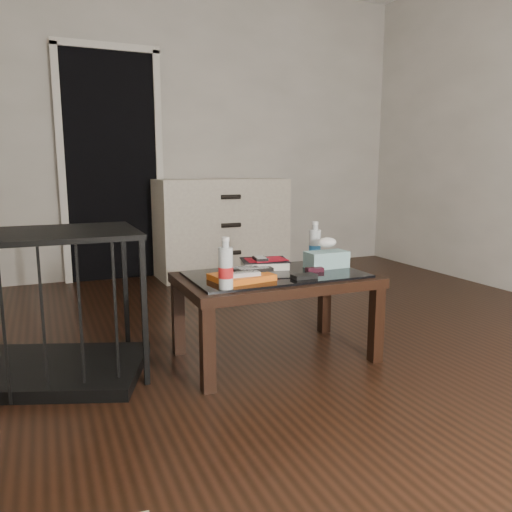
{
  "coord_description": "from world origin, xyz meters",
  "views": [
    {
      "loc": [
        -1.0,
        -2.16,
        1.01
      ],
      "look_at": [
        0.02,
        0.2,
        0.55
      ],
      "focal_mm": 35.0,
      "sensor_mm": 36.0,
      "label": 1
    }
  ],
  "objects_px": {
    "coffee_table": "(275,285)",
    "dresser": "(221,228)",
    "pet_crate": "(45,331)",
    "textbook": "(264,264)",
    "water_bottle_right": "(315,242)",
    "tissue_box": "(326,259)",
    "water_bottle_left": "(226,263)"
  },
  "relations": [
    {
      "from": "coffee_table",
      "to": "dresser",
      "type": "xyz_separation_m",
      "value": [
        0.43,
        2.09,
        0.05
      ]
    },
    {
      "from": "pet_crate",
      "to": "textbook",
      "type": "xyz_separation_m",
      "value": [
        1.14,
        -0.06,
        0.25
      ]
    },
    {
      "from": "coffee_table",
      "to": "pet_crate",
      "type": "xyz_separation_m",
      "value": [
        -1.13,
        0.21,
        -0.17
      ]
    },
    {
      "from": "water_bottle_right",
      "to": "tissue_box",
      "type": "distance_m",
      "value": 0.18
    },
    {
      "from": "water_bottle_left",
      "to": "tissue_box",
      "type": "height_order",
      "value": "water_bottle_left"
    },
    {
      "from": "textbook",
      "to": "water_bottle_left",
      "type": "xyz_separation_m",
      "value": [
        -0.36,
        -0.37,
        0.1
      ]
    },
    {
      "from": "water_bottle_left",
      "to": "water_bottle_right",
      "type": "distance_m",
      "value": 0.8
    },
    {
      "from": "water_bottle_right",
      "to": "tissue_box",
      "type": "height_order",
      "value": "water_bottle_right"
    },
    {
      "from": "dresser",
      "to": "textbook",
      "type": "distance_m",
      "value": 1.98
    },
    {
      "from": "pet_crate",
      "to": "tissue_box",
      "type": "xyz_separation_m",
      "value": [
        1.45,
        -0.18,
        0.28
      ]
    },
    {
      "from": "water_bottle_right",
      "to": "tissue_box",
      "type": "bearing_deg",
      "value": -96.21
    },
    {
      "from": "textbook",
      "to": "water_bottle_left",
      "type": "relative_size",
      "value": 1.05
    },
    {
      "from": "textbook",
      "to": "tissue_box",
      "type": "distance_m",
      "value": 0.34
    },
    {
      "from": "water_bottle_left",
      "to": "water_bottle_right",
      "type": "xyz_separation_m",
      "value": [
        0.69,
        0.4,
        0.0
      ]
    },
    {
      "from": "water_bottle_right",
      "to": "water_bottle_left",
      "type": "bearing_deg",
      "value": -150.12
    },
    {
      "from": "coffee_table",
      "to": "dresser",
      "type": "relative_size",
      "value": 0.83
    },
    {
      "from": "textbook",
      "to": "tissue_box",
      "type": "relative_size",
      "value": 1.09
    },
    {
      "from": "coffee_table",
      "to": "water_bottle_left",
      "type": "xyz_separation_m",
      "value": [
        -0.35,
        -0.21,
        0.18
      ]
    },
    {
      "from": "textbook",
      "to": "water_bottle_right",
      "type": "distance_m",
      "value": 0.35
    },
    {
      "from": "pet_crate",
      "to": "textbook",
      "type": "height_order",
      "value": "pet_crate"
    },
    {
      "from": "tissue_box",
      "to": "water_bottle_right",
      "type": "bearing_deg",
      "value": 82.65
    },
    {
      "from": "textbook",
      "to": "coffee_table",
      "type": "bearing_deg",
      "value": -78.81
    },
    {
      "from": "dresser",
      "to": "water_bottle_left",
      "type": "relative_size",
      "value": 5.09
    },
    {
      "from": "dresser",
      "to": "water_bottle_left",
      "type": "distance_m",
      "value": 2.43
    },
    {
      "from": "water_bottle_left",
      "to": "tissue_box",
      "type": "xyz_separation_m",
      "value": [
        0.68,
        0.24,
        -0.07
      ]
    },
    {
      "from": "water_bottle_right",
      "to": "dresser",
      "type": "bearing_deg",
      "value": 87.24
    },
    {
      "from": "coffee_table",
      "to": "tissue_box",
      "type": "height_order",
      "value": "tissue_box"
    },
    {
      "from": "pet_crate",
      "to": "water_bottle_left",
      "type": "xyz_separation_m",
      "value": [
        0.78,
        -0.42,
        0.35
      ]
    },
    {
      "from": "dresser",
      "to": "water_bottle_left",
      "type": "bearing_deg",
      "value": -110.12
    },
    {
      "from": "water_bottle_left",
      "to": "dresser",
      "type": "bearing_deg",
      "value": 71.14
    },
    {
      "from": "pet_crate",
      "to": "water_bottle_right",
      "type": "height_order",
      "value": "pet_crate"
    },
    {
      "from": "dresser",
      "to": "water_bottle_left",
      "type": "height_order",
      "value": "dresser"
    }
  ]
}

